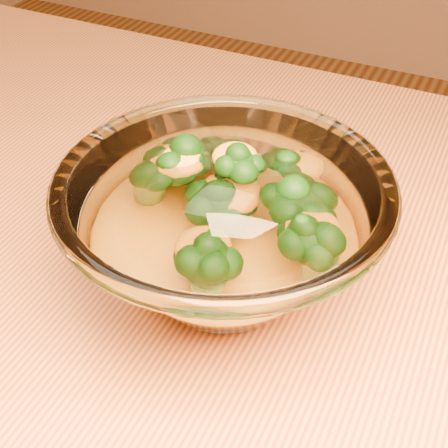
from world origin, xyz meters
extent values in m
cube|color=#B46F36|center=(0.00, 0.00, 0.73)|extent=(1.20, 0.80, 0.04)
cylinder|color=brown|center=(-0.54, 0.34, 0.35)|extent=(0.06, 0.06, 0.71)
ellipsoid|color=white|center=(-0.02, 0.02, 0.76)|extent=(0.10, 0.10, 0.02)
torus|color=white|center=(-0.02, 0.02, 0.85)|extent=(0.24, 0.24, 0.01)
ellipsoid|color=orange|center=(-0.02, 0.02, 0.78)|extent=(0.14, 0.14, 0.04)
camera|label=1|loc=(0.13, -0.29, 1.10)|focal=50.00mm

